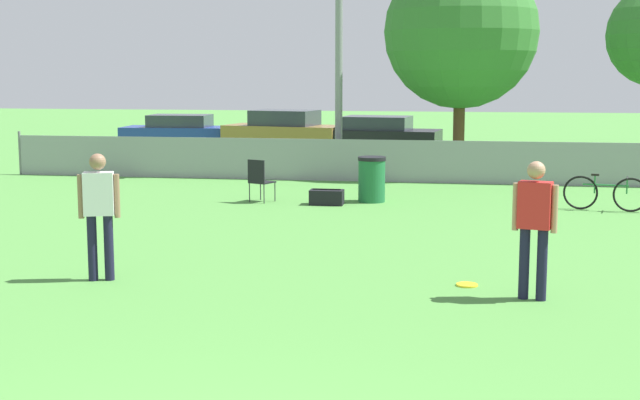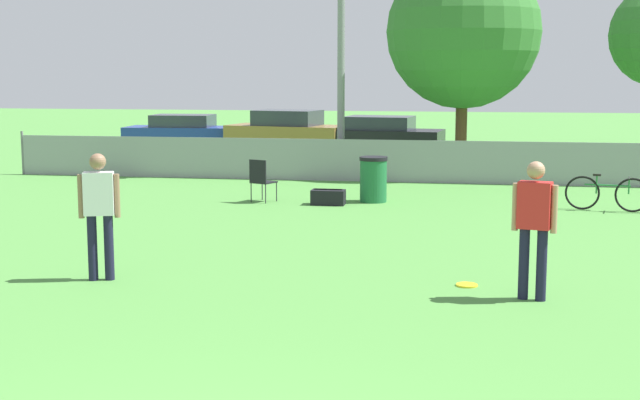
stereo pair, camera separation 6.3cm
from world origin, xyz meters
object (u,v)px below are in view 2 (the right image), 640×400
at_px(parked_car_dark, 380,135).
at_px(parked_car_blue, 183,131).
at_px(gear_bag_sideline, 328,197).
at_px(player_receiver_white, 99,207).
at_px(frisbee_disc, 467,285).
at_px(player_defender_red, 534,220).
at_px(tree_near_pole, 463,32).
at_px(folding_chair_sideline, 261,178).
at_px(trash_bin, 373,179).
at_px(bicycle_sideline, 607,193).
at_px(parked_car_tan, 288,131).

bearing_deg(parked_car_dark, parked_car_blue, 178.31).
bearing_deg(gear_bag_sideline, player_receiver_white, -104.48).
height_order(frisbee_disc, parked_car_dark, parked_car_dark).
distance_m(player_receiver_white, gear_bag_sideline, 7.76).
bearing_deg(player_defender_red, parked_car_blue, 133.89).
relative_size(player_receiver_white, frisbee_disc, 6.00).
xyz_separation_m(player_receiver_white, frisbee_disc, (4.97, 0.52, -1.01)).
distance_m(frisbee_disc, parked_car_dark, 19.53).
height_order(frisbee_disc, parked_car_blue, parked_car_blue).
height_order(tree_near_pole, gear_bag_sideline, tree_near_pole).
bearing_deg(tree_near_pole, frisbee_disc, -88.55).
xyz_separation_m(frisbee_disc, parked_car_blue, (-10.81, 20.36, 0.60)).
xyz_separation_m(gear_bag_sideline, parked_car_blue, (-7.77, 13.41, 0.46)).
relative_size(folding_chair_sideline, trash_bin, 0.95).
xyz_separation_m(player_defender_red, bicycle_sideline, (1.96, 7.68, -0.66)).
distance_m(player_defender_red, bicycle_sideline, 7.95).
relative_size(bicycle_sideline, parked_car_blue, 0.39).
height_order(tree_near_pole, parked_car_dark, tree_near_pole).
bearing_deg(bicycle_sideline, parked_car_dark, 127.05).
bearing_deg(parked_car_blue, frisbee_disc, -64.61).
bearing_deg(trash_bin, frisbee_disc, -74.26).
bearing_deg(folding_chair_sideline, player_receiver_white, 110.77).
distance_m(player_receiver_white, frisbee_disc, 5.09).
bearing_deg(player_defender_red, frisbee_disc, 158.59).
bearing_deg(parked_car_dark, frisbee_disc, -73.71).
xyz_separation_m(folding_chair_sideline, bicycle_sideline, (7.32, 0.01, -0.16)).
distance_m(tree_near_pole, parked_car_dark, 7.34).
bearing_deg(parked_car_blue, folding_chair_sideline, -67.36).
bearing_deg(player_receiver_white, parked_car_tan, 77.76).
distance_m(player_defender_red, folding_chair_sideline, 9.37).
height_order(player_receiver_white, player_defender_red, same).
distance_m(folding_chair_sideline, trash_bin, 2.47).
xyz_separation_m(tree_near_pole, player_receiver_white, (-4.63, -13.87, -2.91)).
distance_m(folding_chair_sideline, bicycle_sideline, 7.32).
xyz_separation_m(frisbee_disc, gear_bag_sideline, (-3.04, 6.95, 0.15)).
height_order(tree_near_pole, parked_car_tan, tree_near_pole).
relative_size(folding_chair_sideline, gear_bag_sideline, 1.31).
relative_size(player_defender_red, parked_car_blue, 0.40).
bearing_deg(tree_near_pole, gear_bag_sideline, -112.86).
xyz_separation_m(bicycle_sideline, parked_car_dark, (-6.01, 12.16, 0.29)).
distance_m(tree_near_pole, bicycle_sideline, 7.85).
bearing_deg(bicycle_sideline, folding_chair_sideline, -169.16).
relative_size(trash_bin, gear_bag_sideline, 1.39).
bearing_deg(parked_car_blue, player_defender_red, -63.57).
distance_m(folding_chair_sideline, parked_car_blue, 14.69).
relative_size(frisbee_disc, bicycle_sideline, 0.17).
xyz_separation_m(player_defender_red, parked_car_tan, (-7.45, 20.28, -0.30)).
relative_size(player_defender_red, parked_car_dark, 0.39).
distance_m(player_receiver_white, folding_chair_sideline, 7.62).
bearing_deg(player_receiver_white, player_defender_red, -17.74).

